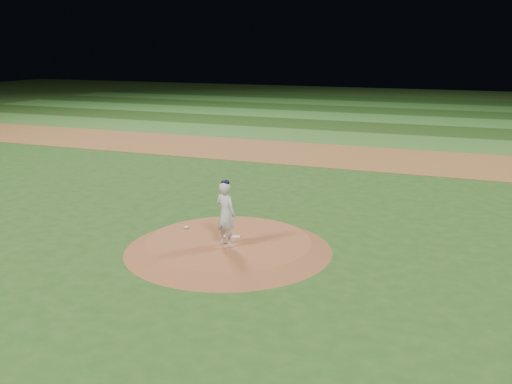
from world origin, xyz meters
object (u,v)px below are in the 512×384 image
(pitching_rubber, at_px, (230,237))
(rosin_bag, at_px, (186,227))
(pitchers_mound, at_px, (228,245))
(pitcher_on_mound, at_px, (226,214))

(pitching_rubber, bearing_deg, rosin_bag, 152.42)
(pitchers_mound, relative_size, pitching_rubber, 10.02)
(rosin_bag, relative_size, pitcher_on_mound, 0.08)
(pitchers_mound, distance_m, rosin_bag, 1.62)
(pitching_rubber, bearing_deg, pitchers_mound, -92.05)
(rosin_bag, bearing_deg, pitcher_on_mound, -27.80)
(pitchers_mound, xyz_separation_m, pitcher_on_mound, (0.10, -0.37, 0.99))
(pitching_rubber, relative_size, rosin_bag, 4.11)
(rosin_bag, height_order, pitcher_on_mound, pitcher_on_mound)
(rosin_bag, bearing_deg, pitchers_mound, -17.86)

